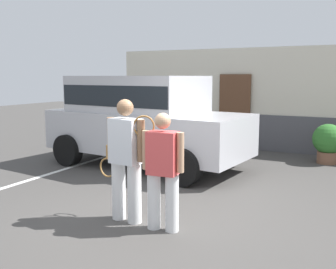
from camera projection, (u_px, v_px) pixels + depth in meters
ground_plane at (152, 219)px, 5.60m from camera, size 40.00×40.00×0.00m
parking_stripe_0 at (56, 172)px, 8.35m from camera, size 0.12×4.40×0.01m
house_frontage at (259, 102)px, 10.88m from camera, size 8.59×0.40×2.83m
parked_suv at (142, 116)px, 8.81m from camera, size 4.79×2.60×2.05m
tennis_player_man at (126, 159)px, 5.42m from camera, size 0.89×0.31×1.73m
tennis_player_woman at (162, 170)px, 5.09m from camera, size 0.73×0.27×1.57m
potted_plant_by_porch at (328, 142)px, 9.12m from camera, size 0.71×0.71×0.94m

